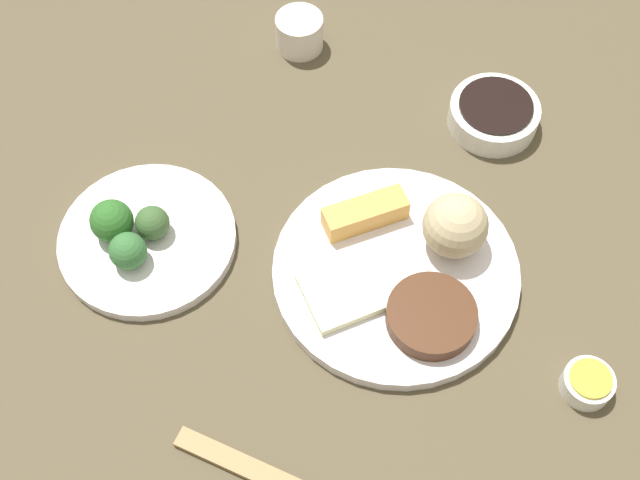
% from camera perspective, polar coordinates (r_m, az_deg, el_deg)
% --- Properties ---
extents(tabletop, '(2.20, 2.20, 0.02)m').
position_cam_1_polar(tabletop, '(0.95, 5.00, -0.41)').
color(tabletop, brown).
rests_on(tabletop, ground).
extents(main_plate, '(0.27, 0.27, 0.02)m').
position_cam_1_polar(main_plate, '(0.92, 5.18, -2.20)').
color(main_plate, white).
rests_on(main_plate, tabletop).
extents(rice_scoop, '(0.07, 0.07, 0.07)m').
position_cam_1_polar(rice_scoop, '(0.90, 9.21, 0.97)').
color(rice_scoop, tan).
rests_on(rice_scoop, main_plate).
extents(spring_roll, '(0.04, 0.10, 0.03)m').
position_cam_1_polar(spring_roll, '(0.93, 3.10, 1.82)').
color(spring_roll, gold).
rests_on(spring_roll, main_plate).
extents(crab_rangoon_wonton, '(0.08, 0.07, 0.01)m').
position_cam_1_polar(crab_rangoon_wonton, '(0.89, 1.34, -3.63)').
color(crab_rangoon_wonton, beige).
rests_on(crab_rangoon_wonton, main_plate).
extents(stir_fry_heap, '(0.09, 0.09, 0.02)m').
position_cam_1_polar(stir_fry_heap, '(0.88, 7.60, -5.16)').
color(stir_fry_heap, '#482815').
rests_on(stir_fry_heap, main_plate).
extents(broccoli_plate, '(0.20, 0.20, 0.01)m').
position_cam_1_polar(broccoli_plate, '(0.96, -11.67, 0.06)').
color(broccoli_plate, white).
rests_on(broccoli_plate, tabletop).
extents(broccoli_floret_0, '(0.04, 0.04, 0.04)m').
position_cam_1_polar(broccoli_floret_0, '(0.92, -12.97, -0.73)').
color(broccoli_floret_0, '#346B35').
rests_on(broccoli_floret_0, broccoli_plate).
extents(broccoli_floret_1, '(0.04, 0.04, 0.04)m').
position_cam_1_polar(broccoli_floret_1, '(0.93, -11.37, 1.16)').
color(broccoli_floret_1, '#3A5C2F').
rests_on(broccoli_floret_1, broccoli_plate).
extents(broccoli_floret_2, '(0.05, 0.05, 0.05)m').
position_cam_1_polar(broccoli_floret_2, '(0.94, -14.02, 1.28)').
color(broccoli_floret_2, '#2C6525').
rests_on(broccoli_floret_2, broccoli_plate).
extents(soy_sauce_bowl, '(0.11, 0.11, 0.03)m').
position_cam_1_polar(soy_sauce_bowl, '(1.05, 11.75, 8.34)').
color(soy_sauce_bowl, white).
rests_on(soy_sauce_bowl, tabletop).
extents(soy_sauce_bowl_liquid, '(0.09, 0.09, 0.00)m').
position_cam_1_polar(soy_sauce_bowl_liquid, '(1.04, 11.92, 8.97)').
color(soy_sauce_bowl_liquid, black).
rests_on(soy_sauce_bowl_liquid, soy_sauce_bowl).
extents(sauce_ramekin_hot_mustard, '(0.05, 0.05, 0.02)m').
position_cam_1_polar(sauce_ramekin_hot_mustard, '(0.90, 17.76, -9.31)').
color(sauce_ramekin_hot_mustard, white).
rests_on(sauce_ramekin_hot_mustard, tabletop).
extents(sauce_ramekin_hot_mustard_liquid, '(0.04, 0.04, 0.00)m').
position_cam_1_polar(sauce_ramekin_hot_mustard_liquid, '(0.88, 17.99, -8.98)').
color(sauce_ramekin_hot_mustard_liquid, gold).
rests_on(sauce_ramekin_hot_mustard_liquid, sauce_ramekin_hot_mustard).
extents(teacup, '(0.06, 0.06, 0.05)m').
position_cam_1_polar(teacup, '(1.11, -1.41, 13.97)').
color(teacup, white).
rests_on(teacup, tabletop).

